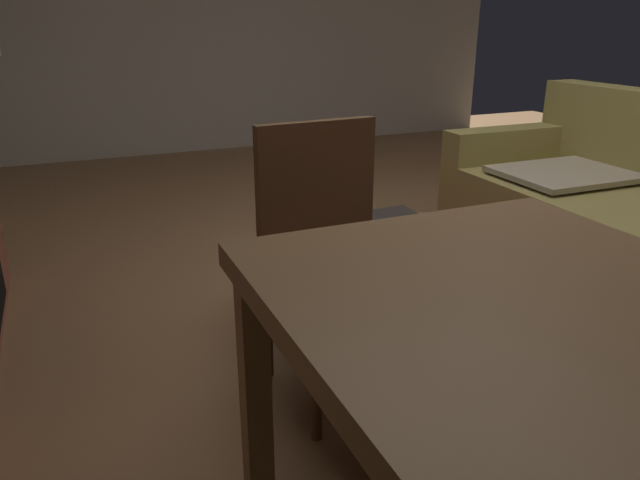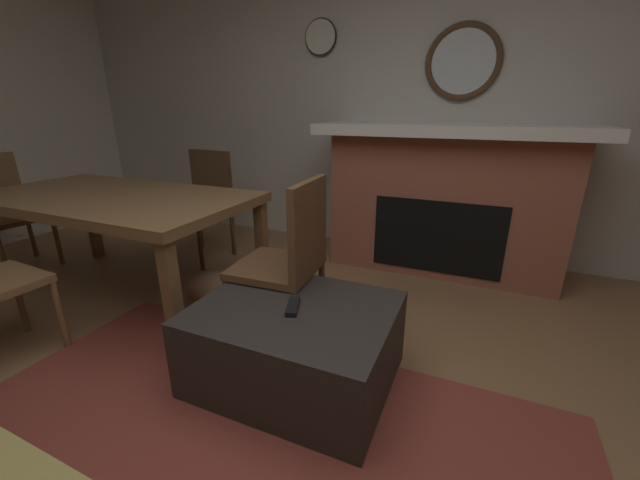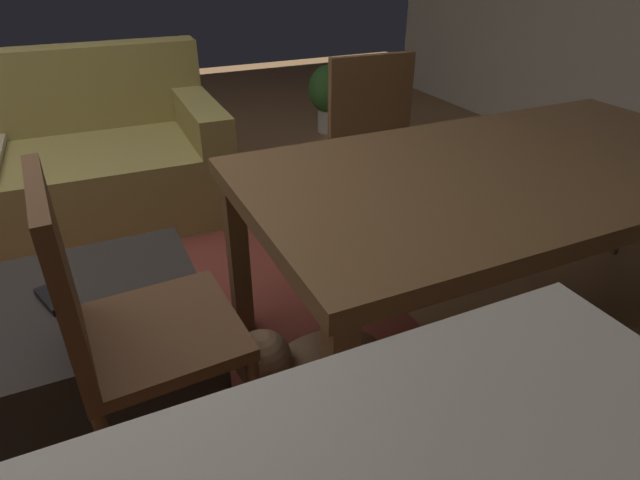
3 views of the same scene
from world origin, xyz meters
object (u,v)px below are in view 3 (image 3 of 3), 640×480
ottoman_coffee_table (68,354)px  couch (34,170)px  dining_table (509,182)px  dining_chair_north (379,144)px  dining_chair_west (119,316)px  tv_remote (51,299)px  small_dog (312,366)px  potted_plant (330,94)px

ottoman_coffee_table → couch: bearing=93.2°
dining_table → dining_chair_north: size_ratio=1.99×
couch → ottoman_coffee_table: (0.08, -1.52, -0.11)m
ottoman_coffee_table → dining_chair_west: 0.49m
dining_chair_north → dining_chair_west: bearing=-146.3°
dining_table → dining_chair_north: dining_chair_north is taller
ottoman_coffee_table → tv_remote: 0.21m
couch → ottoman_coffee_table: size_ratio=2.20×
couch → dining_table: couch is taller
dining_chair_north → small_dog: (-0.79, -0.95, -0.33)m
ottoman_coffee_table → dining_chair_west: bearing=-59.9°
dining_chair_north → potted_plant: (0.57, 1.72, -0.21)m
dining_table → potted_plant: 2.69m
ottoman_coffee_table → small_dog: ottoman_coffee_table is taller
tv_remote → potted_plant: potted_plant is taller
small_dog → tv_remote: bearing=150.8°
dining_chair_west → potted_plant: dining_chair_west is taller
tv_remote → dining_chair_west: size_ratio=0.17×
couch → small_dog: size_ratio=3.83×
dining_chair_north → dining_chair_west: (-1.32, -0.88, 0.00)m
potted_plant → dining_chair_north: bearing=-108.3°
dining_chair_west → small_dog: bearing=-7.1°
dining_chair_west → potted_plant: (1.89, 2.61, -0.21)m
potted_plant → small_dog: size_ratio=1.04×
dining_chair_west → small_dog: dining_chair_west is taller
tv_remote → potted_plant: size_ratio=0.30×
ottoman_coffee_table → potted_plant: potted_plant is taller
potted_plant → small_dog: (-1.36, -2.67, -0.12)m
dining_chair_north → tv_remote: bearing=-160.1°
ottoman_coffee_table → dining_chair_west: size_ratio=0.98×
couch → ottoman_coffee_table: 1.53m
couch → dining_table: (1.59, -1.83, 0.36)m
dining_chair_west → small_dog: (0.53, -0.07, -0.33)m
dining_chair_north → ottoman_coffee_table: bearing=-159.4°
tv_remote → dining_chair_north: (1.51, 0.55, 0.11)m
ottoman_coffee_table → dining_table: dining_table is taller
ottoman_coffee_table → small_dog: size_ratio=1.74×
dining_chair_north → couch: bearing=149.0°
tv_remote → dining_chair_west: 0.40m
couch → ottoman_coffee_table: couch is taller
potted_plant → small_dog: 3.00m
couch → dining_chair_west: size_ratio=2.15×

